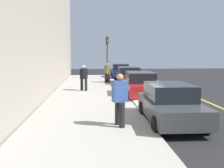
% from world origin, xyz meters
% --- Properties ---
extents(ground_plane, '(56.00, 56.00, 0.00)m').
position_xyz_m(ground_plane, '(0.00, 0.00, 0.00)').
color(ground_plane, black).
extents(sidewalk, '(28.00, 4.60, 0.15)m').
position_xyz_m(sidewalk, '(0.00, -3.30, 0.07)').
color(sidewalk, '#A39E93').
rests_on(sidewalk, ground).
extents(lane_stripe_centre, '(28.00, 0.14, 0.01)m').
position_xyz_m(lane_stripe_centre, '(0.00, 3.20, 0.00)').
color(lane_stripe_centre, gold).
rests_on(lane_stripe_centre, ground).
extents(snow_bank_curb, '(4.77, 0.56, 0.22)m').
position_xyz_m(snow_bank_curb, '(2.17, -0.70, 0.11)').
color(snow_bank_curb, white).
rests_on(snow_bank_curb, ground).
extents(parked_car_navy, '(4.20, 1.98, 1.51)m').
position_xyz_m(parked_car_navy, '(-11.49, -0.15, 0.76)').
color(parked_car_navy, black).
rests_on(parked_car_navy, ground).
extents(parked_car_maroon, '(4.76, 2.00, 1.51)m').
position_xyz_m(parked_car_maroon, '(-5.48, -0.07, 0.76)').
color(parked_car_maroon, black).
rests_on(parked_car_maroon, ground).
extents(parked_car_red, '(4.65, 2.01, 1.51)m').
position_xyz_m(parked_car_red, '(0.39, -0.17, 0.76)').
color(parked_car_red, black).
rests_on(parked_car_red, ground).
extents(parked_car_charcoal, '(4.18, 1.94, 1.51)m').
position_xyz_m(parked_car_charcoal, '(6.56, -0.15, 0.76)').
color(parked_car_charcoal, black).
rests_on(parked_car_charcoal, ground).
extents(pedestrian_blue_coat, '(0.59, 0.56, 1.83)m').
position_xyz_m(pedestrian_blue_coat, '(7.27, -2.14, 1.12)').
color(pedestrian_blue_coat, black).
rests_on(pedestrian_blue_coat, sidewalk).
extents(pedestrian_black_coat, '(0.54, 0.51, 1.70)m').
position_xyz_m(pedestrian_black_coat, '(-1.58, -3.66, 1.06)').
color(pedestrian_black_coat, black).
rests_on(pedestrian_black_coat, sidewalk).
extents(pedestrian_olive_coat, '(0.51, 0.51, 1.64)m').
position_xyz_m(pedestrian_olive_coat, '(-6.38, -1.82, 1.02)').
color(pedestrian_olive_coat, black).
rests_on(pedestrian_olive_coat, sidewalk).
extents(traffic_light_pole, '(0.35, 0.26, 4.06)m').
position_xyz_m(traffic_light_pole, '(-9.54, -1.64, 2.91)').
color(traffic_light_pole, '#2D2D19').
rests_on(traffic_light_pole, sidewalk).
extents(rolling_suitcase, '(0.34, 0.22, 0.99)m').
position_xyz_m(rolling_suitcase, '(-6.84, -1.77, 0.47)').
color(rolling_suitcase, '#471E19').
rests_on(rolling_suitcase, sidewalk).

